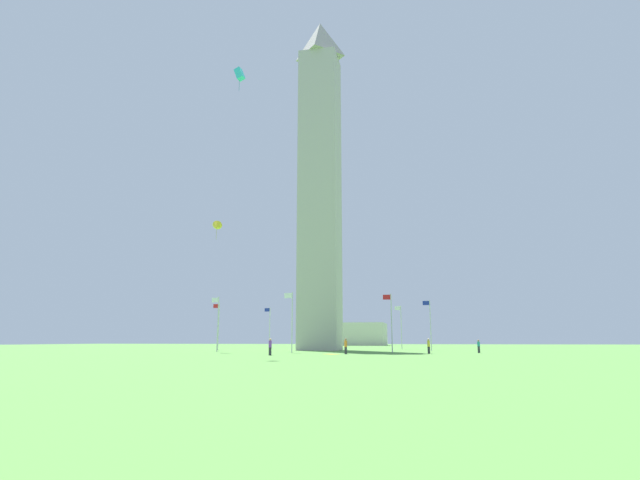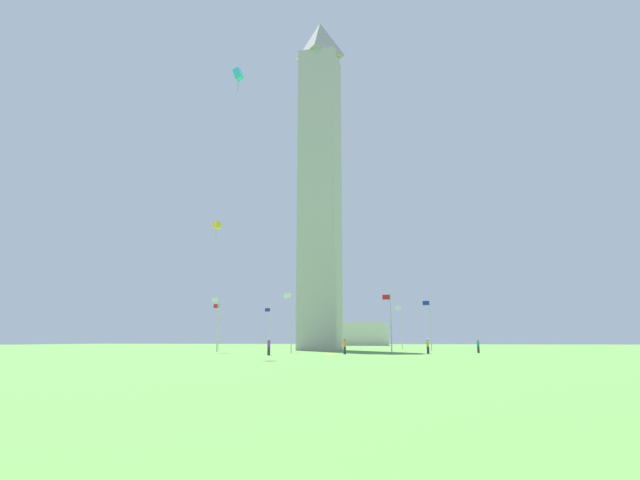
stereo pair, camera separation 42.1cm
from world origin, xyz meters
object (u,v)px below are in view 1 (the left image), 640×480
at_px(flagpole_s, 430,323).
at_px(flagpole_w, 338,326).
at_px(person_yellow_shirt, 429,346).
at_px(picnic_blanket_near_first_person, 331,354).
at_px(flagpole_sw, 401,325).
at_px(flagpole_n, 218,324).
at_px(person_purple_shirt, 270,347).
at_px(kite_yellow_delta, 217,227).
at_px(obelisk_monument, 320,176).
at_px(kite_cyan_box, 240,74).
at_px(flagpole_se, 391,320).
at_px(flagpole_ne, 217,321).
at_px(flagpole_e, 292,319).
at_px(person_teal_shirt, 479,346).
at_px(person_orange_shirt, 346,346).
at_px(distant_building, 345,334).
at_px(flagpole_nw, 269,326).

distance_m(flagpole_s, flagpole_w, 24.11).
distance_m(person_yellow_shirt, picnic_blanket_near_first_person, 11.91).
bearing_deg(flagpole_sw, flagpole_n, 22.50).
relative_size(person_purple_shirt, kite_yellow_delta, 0.64).
bearing_deg(kite_yellow_delta, flagpole_sw, -130.66).
xyz_separation_m(flagpole_n, picnic_blanket_near_first_person, (-23.02, 21.93, -4.16)).
height_order(obelisk_monument, person_yellow_shirt, obelisk_monument).
xyz_separation_m(obelisk_monument, kite_yellow_delta, (11.43, 15.22, -11.43)).
height_order(flagpole_n, kite_cyan_box, kite_cyan_box).
bearing_deg(obelisk_monument, flagpole_se, 134.85).
relative_size(flagpole_n, person_yellow_shirt, 4.27).
height_order(flagpole_n, flagpole_ne, same).
xyz_separation_m(flagpole_se, kite_yellow_delta, (23.43, 3.16, 12.82)).
bearing_deg(flagpole_e, person_teal_shirt, -169.19).
relative_size(flagpole_e, picnic_blanket_near_first_person, 4.20).
xyz_separation_m(flagpole_ne, flagpole_w, (-12.06, -29.10, 0.00)).
bearing_deg(person_orange_shirt, person_purple_shirt, 95.38).
distance_m(flagpole_sw, kite_cyan_box, 52.22).
xyz_separation_m(obelisk_monument, distant_building, (8.15, -76.58, -25.10)).
xyz_separation_m(flagpole_se, flagpole_nw, (24.11, -24.11, 0.00)).
bearing_deg(kite_yellow_delta, distant_building, -92.05).
bearing_deg(distant_building, flagpole_nw, 86.48).
bearing_deg(flagpole_s, picnic_blanket_near_first_person, 63.20).
relative_size(person_teal_shirt, person_yellow_shirt, 0.92).
height_order(flagpole_ne, person_purple_shirt, flagpole_ne).
relative_size(person_purple_shirt, distant_building, 0.07).
relative_size(flagpole_s, kite_cyan_box, 2.72).
bearing_deg(obelisk_monument, flagpole_sw, -134.85).
distance_m(flagpole_se, flagpole_nw, 34.10).
distance_m(flagpole_s, kite_cyan_box, 44.94).
distance_m(obelisk_monument, flagpole_e, 29.65).
height_order(obelisk_monument, flagpole_e, obelisk_monument).
bearing_deg(kite_yellow_delta, person_purple_shirt, 133.85).
height_order(flagpole_sw, person_yellow_shirt, flagpole_sw).
height_order(flagpole_s, picnic_blanket_near_first_person, flagpole_s).
distance_m(obelisk_monument, flagpole_nw, 29.67).
height_order(person_teal_shirt, picnic_blanket_near_first_person, person_teal_shirt).
xyz_separation_m(flagpole_ne, kite_cyan_box, (-9.35, 18.40, 26.50)).
height_order(flagpole_ne, flagpole_nw, same).
bearing_deg(obelisk_monument, person_purple_shirt, 91.03).
xyz_separation_m(obelisk_monument, flagpole_sw, (-11.99, -12.06, -24.25)).
distance_m(flagpole_se, person_orange_shirt, 10.76).
xyz_separation_m(flagpole_e, flagpole_sw, (-12.06, -29.10, 0.00)).
xyz_separation_m(flagpole_s, distant_building, (25.14, -76.58, -0.85)).
height_order(flagpole_e, person_teal_shirt, flagpole_e).
bearing_deg(kite_cyan_box, person_orange_shirt, -137.92).
distance_m(flagpole_w, person_orange_shirt, 39.15).
height_order(flagpole_e, flagpole_sw, same).
bearing_deg(flagpole_se, flagpole_sw, -90.00).
distance_m(flagpole_e, person_yellow_shirt, 17.05).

